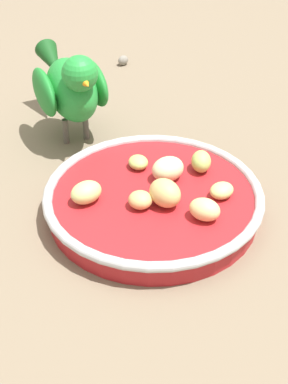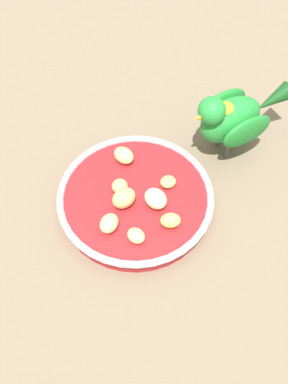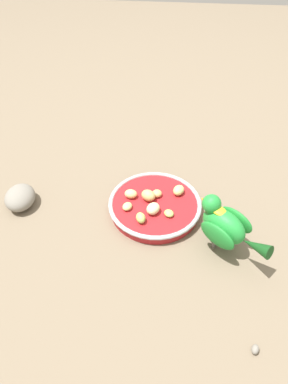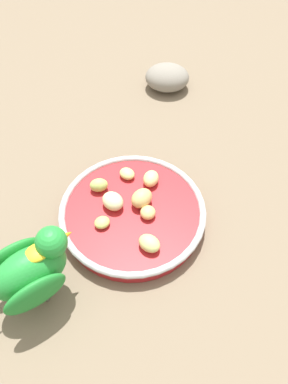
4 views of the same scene
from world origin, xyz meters
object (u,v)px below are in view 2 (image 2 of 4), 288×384
object	(u,v)px
apple_piece_3	(124,155)
apple_piece_5	(168,182)
apple_piece_4	(136,236)
parrot	(233,117)
apple_piece_6	(170,221)
apple_piece_7	(120,186)
apple_piece_1	(123,200)
apple_piece_2	(109,223)
apple_piece_0	(156,199)
feeding_bowl	(136,199)

from	to	relation	value
apple_piece_3	apple_piece_5	size ratio (longest dim) A/B	1.40
apple_piece_4	parrot	world-z (taller)	parrot
apple_piece_5	apple_piece_6	size ratio (longest dim) A/B	0.83
apple_piece_6	apple_piece_7	distance (m)	0.10
apple_piece_1	apple_piece_6	distance (m)	0.08
apple_piece_4	apple_piece_7	world-z (taller)	apple_piece_7
apple_piece_5	apple_piece_7	bearing A→B (deg)	117.99
apple_piece_4	apple_piece_6	size ratio (longest dim) A/B	0.92
apple_piece_1	apple_piece_4	distance (m)	0.06
apple_piece_2	apple_piece_3	xyz separation A→B (m)	(0.12, 0.03, 0.00)
apple_piece_4	parrot	size ratio (longest dim) A/B	0.17
apple_piece_0	apple_piece_6	bearing A→B (deg)	-129.78
apple_piece_6	parrot	bearing A→B (deg)	-10.47
apple_piece_1	apple_piece_2	world-z (taller)	apple_piece_1
apple_piece_6	apple_piece_7	world-z (taller)	apple_piece_6
parrot	apple_piece_2	bearing A→B (deg)	13.50
apple_piece_3	apple_piece_6	world-z (taller)	same
apple_piece_5	parrot	size ratio (longest dim) A/B	0.16
apple_piece_4	apple_piece_7	distance (m)	0.09
feeding_bowl	apple_piece_1	size ratio (longest dim) A/B	6.32
feeding_bowl	parrot	bearing A→B (deg)	-31.79
apple_piece_1	apple_piece_7	distance (m)	0.03
feeding_bowl	apple_piece_4	world-z (taller)	apple_piece_4
apple_piece_4	apple_piece_6	bearing A→B (deg)	-44.57
apple_piece_4	apple_piece_2	bearing A→B (deg)	85.76
apple_piece_2	parrot	xyz separation A→B (m)	(0.22, -0.11, 0.04)
apple_piece_1	apple_piece_2	size ratio (longest dim) A/B	1.16
apple_piece_2	apple_piece_6	distance (m)	0.09
apple_piece_0	apple_piece_5	size ratio (longest dim) A/B	1.50
apple_piece_2	apple_piece_7	size ratio (longest dim) A/B	1.28
apple_piece_7	feeding_bowl	bearing A→B (deg)	-96.04
apple_piece_5	apple_piece_7	world-z (taller)	apple_piece_7
feeding_bowl	parrot	xyz separation A→B (m)	(0.16, -0.10, 0.06)
apple_piece_5	parrot	distance (m)	0.14
apple_piece_2	apple_piece_3	size ratio (longest dim) A/B	0.93
apple_piece_1	apple_piece_4	world-z (taller)	apple_piece_1
apple_piece_1	apple_piece_4	xyz separation A→B (m)	(-0.04, -0.04, -0.01)
apple_piece_0	apple_piece_7	bearing A→B (deg)	85.31
apple_piece_1	apple_piece_3	world-z (taller)	apple_piece_1
apple_piece_2	apple_piece_6	world-z (taller)	apple_piece_6
apple_piece_0	apple_piece_3	bearing A→B (deg)	51.25
feeding_bowl	parrot	size ratio (longest dim) A/B	1.50
parrot	apple_piece_6	bearing A→B (deg)	30.09
apple_piece_5	apple_piece_3	bearing A→B (deg)	75.61
apple_piece_4	apple_piece_5	world-z (taller)	apple_piece_4
feeding_bowl	apple_piece_2	bearing A→B (deg)	166.74
apple_piece_7	apple_piece_1	bearing A→B (deg)	-148.36
apple_piece_3	apple_piece_4	xyz separation A→B (m)	(-0.12, -0.07, -0.00)
apple_piece_6	apple_piece_5	bearing A→B (deg)	21.66
apple_piece_7	parrot	bearing A→B (deg)	-38.52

